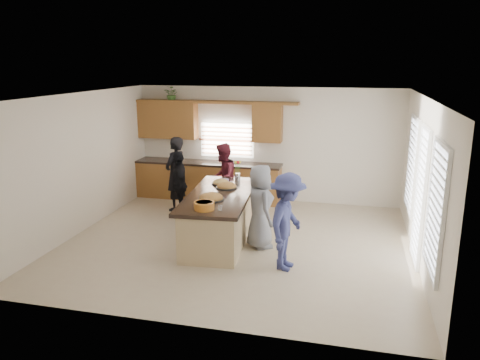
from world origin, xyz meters
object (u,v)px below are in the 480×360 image
(woman_left_front, at_px, (179,184))
(woman_left_back, at_px, (176,174))
(woman_left_mid, at_px, (223,177))
(salad_bowl, at_px, (204,205))
(woman_right_front, at_px, (260,206))
(island, at_px, (220,218))
(woman_right_back, at_px, (287,222))

(woman_left_front, bearing_deg, woman_left_back, -178.05)
(woman_left_back, xyz_separation_m, woman_left_mid, (1.08, 0.20, -0.07))
(salad_bowl, height_order, woman_right_front, woman_right_front)
(woman_left_back, relative_size, woman_left_front, 1.16)
(woman_left_front, height_order, woman_right_front, woman_right_front)
(island, height_order, woman_left_back, woman_left_back)
(woman_left_back, height_order, woman_left_mid, woman_left_back)
(woman_left_back, distance_m, woman_right_back, 3.93)
(woman_left_back, height_order, woman_right_back, woman_left_back)
(woman_left_back, height_order, woman_left_front, woman_left_back)
(woman_left_back, relative_size, woman_left_mid, 1.09)
(salad_bowl, height_order, woman_left_mid, woman_left_mid)
(island, height_order, woman_left_front, woman_left_front)
(woman_left_front, xyz_separation_m, woman_right_front, (2.09, -1.32, 0.04))
(woman_left_back, height_order, woman_right_front, woman_left_back)
(woman_right_front, bearing_deg, woman_left_front, 27.64)
(salad_bowl, xyz_separation_m, woman_left_front, (-1.31, 2.22, -0.28))
(island, height_order, woman_left_mid, woman_left_mid)
(woman_right_back, height_order, woman_right_front, woman_right_back)
(woman_left_mid, bearing_deg, woman_right_front, 32.98)
(woman_left_back, distance_m, woman_left_mid, 1.10)
(woman_left_front, bearing_deg, salad_bowl, 2.37)
(woman_left_mid, distance_m, woman_right_back, 3.35)
(island, bearing_deg, woman_left_mid, 99.28)
(salad_bowl, relative_size, woman_left_front, 0.23)
(island, xyz_separation_m, woman_right_front, (0.81, -0.10, 0.33))
(woman_right_front, bearing_deg, woman_left_back, 23.17)
(woman_left_back, bearing_deg, woman_left_mid, 114.88)
(woman_left_back, bearing_deg, island, 57.65)
(salad_bowl, xyz_separation_m, woman_left_mid, (-0.47, 2.84, -0.23))
(island, bearing_deg, woman_right_front, -11.71)
(island, height_order, salad_bowl, salad_bowl)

